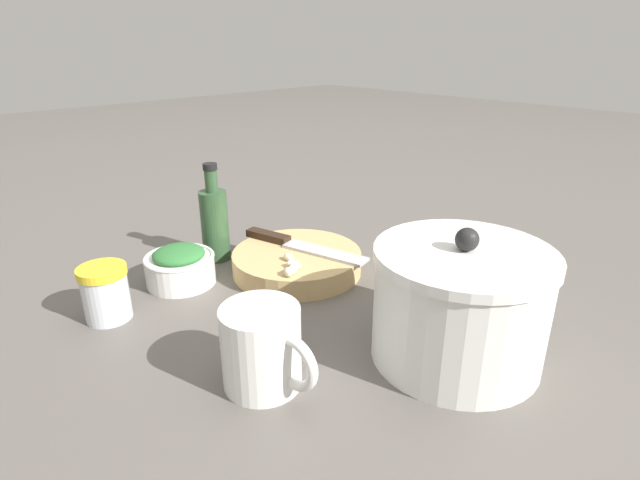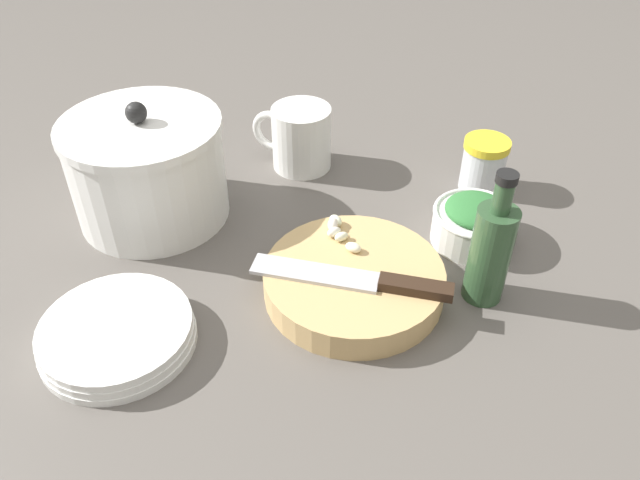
# 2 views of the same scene
# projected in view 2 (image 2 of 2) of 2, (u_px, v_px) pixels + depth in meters

# --- Properties ---
(ground_plane) EXTENTS (5.00, 5.00, 0.00)m
(ground_plane) POSITION_uv_depth(u_px,v_px,m) (300.00, 279.00, 0.79)
(ground_plane) COLOR #56514C
(cutting_board) EXTENTS (0.22, 0.22, 0.04)m
(cutting_board) POSITION_uv_depth(u_px,v_px,m) (354.00, 281.00, 0.76)
(cutting_board) COLOR tan
(cutting_board) RESTS_ON ground_plane
(chef_knife) EXTENTS (0.08, 0.24, 0.01)m
(chef_knife) POSITION_uv_depth(u_px,v_px,m) (363.00, 280.00, 0.73)
(chef_knife) COLOR black
(chef_knife) RESTS_ON cutting_board
(garlic_cloves) EXTENTS (0.06, 0.07, 0.02)m
(garlic_cloves) POSITION_uv_depth(u_px,v_px,m) (339.00, 231.00, 0.80)
(garlic_cloves) COLOR silver
(garlic_cloves) RESTS_ON cutting_board
(herb_bowl) EXTENTS (0.11, 0.11, 0.06)m
(herb_bowl) POSITION_uv_depth(u_px,v_px,m) (474.00, 222.00, 0.83)
(herb_bowl) COLOR silver
(herb_bowl) RESTS_ON ground_plane
(spice_jar) EXTENTS (0.07, 0.07, 0.08)m
(spice_jar) POSITION_uv_depth(u_px,v_px,m) (484.00, 164.00, 0.92)
(spice_jar) COLOR silver
(spice_jar) RESTS_ON ground_plane
(coffee_mug) EXTENTS (0.09, 0.13, 0.10)m
(coffee_mug) POSITION_uv_depth(u_px,v_px,m) (300.00, 137.00, 0.97)
(coffee_mug) COLOR silver
(coffee_mug) RESTS_ON ground_plane
(plate_stack) EXTENTS (0.18, 0.18, 0.03)m
(plate_stack) POSITION_uv_depth(u_px,v_px,m) (117.00, 334.00, 0.70)
(plate_stack) COLOR silver
(plate_stack) RESTS_ON ground_plane
(oil_bottle) EXTENTS (0.05, 0.05, 0.18)m
(oil_bottle) POSITION_uv_depth(u_px,v_px,m) (491.00, 251.00, 0.72)
(oil_bottle) COLOR #2D4C2D
(oil_bottle) RESTS_ON ground_plane
(stock_pot) EXTENTS (0.22, 0.22, 0.17)m
(stock_pot) POSITION_uv_depth(u_px,v_px,m) (148.00, 170.00, 0.85)
(stock_pot) COLOR silver
(stock_pot) RESTS_ON ground_plane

